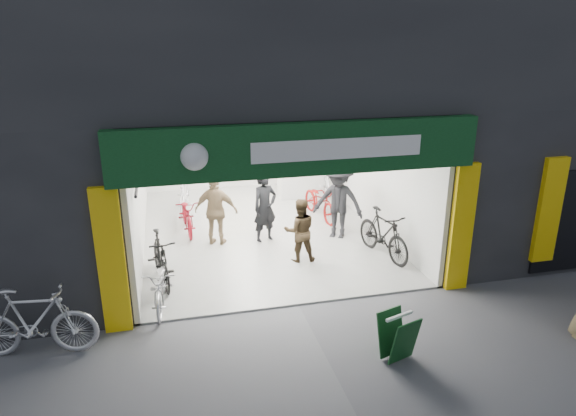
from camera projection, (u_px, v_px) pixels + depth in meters
name	position (u px, v px, depth m)	size (l,w,h in m)	color
ground	(299.00, 306.00, 9.72)	(60.00, 60.00, 0.00)	#56565B
building	(284.00, 56.00, 13.10)	(17.00, 10.27, 8.00)	#232326
bike_left_front	(162.00, 286.00, 9.56)	(0.57, 1.65, 0.87)	silver
bike_left_midfront	(161.00, 259.00, 10.45)	(0.50, 1.77, 1.06)	black
bike_left_midback	(187.00, 215.00, 13.17)	(0.62, 1.78, 0.94)	maroon
bike_left_back	(184.00, 194.00, 14.64)	(0.49, 1.75, 1.05)	silver
bike_right_front	(383.00, 234.00, 11.64)	(0.53, 1.87, 1.13)	black
bike_right_mid	(320.00, 201.00, 14.10)	(0.66, 1.90, 1.00)	maroon
bike_right_back	(330.00, 185.00, 15.35)	(0.54, 1.92, 1.16)	silver
parked_bike	(34.00, 322.00, 8.07)	(0.56, 1.97, 1.18)	silver
customer_a	(265.00, 208.00, 12.41)	(0.64, 0.42, 1.76)	black
customer_b	(300.00, 231.00, 11.35)	(0.72, 0.56, 1.48)	#3C2C1B
customer_c	(338.00, 201.00, 12.59)	(1.25, 0.72, 1.93)	black
customer_d	(216.00, 211.00, 12.18)	(1.04, 0.43, 1.77)	#886F4F
sandwich_board	(398.00, 336.00, 8.01)	(0.62, 0.63, 0.76)	#0E3816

